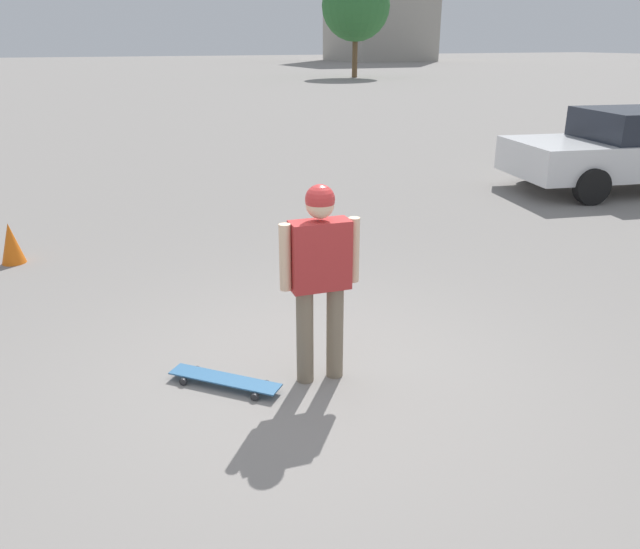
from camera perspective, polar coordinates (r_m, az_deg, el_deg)
ground_plane at (r=5.27m, az=0.00°, el=-9.40°), size 220.00×220.00×0.00m
person at (r=4.86m, az=0.00°, el=0.66°), size 0.65×0.23×1.64m
skateboard at (r=5.18m, az=-8.72°, el=-9.48°), size 0.81×0.79×0.07m
car_parked_near at (r=13.13m, az=26.78°, el=10.23°), size 4.81×2.71×1.46m
tree_distant at (r=48.76m, az=3.29°, el=23.33°), size 4.92×4.92×7.40m
traffic_cone at (r=8.70m, az=-26.41°, el=2.57°), size 0.29×0.29×0.52m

